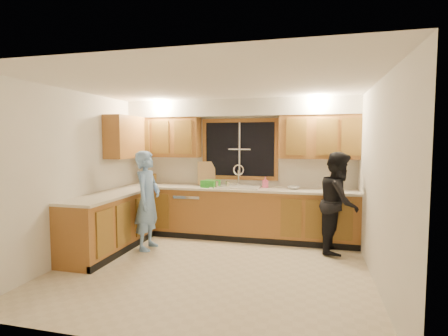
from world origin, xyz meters
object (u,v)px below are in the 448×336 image
object	(u,v)px
stove	(87,232)
woman	(339,202)
sink	(236,190)
knife_block	(153,179)
bowl	(294,188)
dish_crate	(210,184)
soap_bottle	(265,182)
dishwasher	(192,213)
man	(148,200)

from	to	relation	value
stove	woman	size ratio (longest dim) A/B	0.57
stove	woman	xyz separation A→B (m)	(3.54, 1.41, 0.34)
stove	sink	bearing A→B (deg)	45.39
knife_block	bowl	bearing A→B (deg)	-39.02
sink	dish_crate	bearing A→B (deg)	-166.01
stove	soap_bottle	xyz separation A→B (m)	(2.31, 1.92, 0.57)
stove	knife_block	world-z (taller)	knife_block
dishwasher	dish_crate	world-z (taller)	dish_crate
soap_bottle	bowl	xyz separation A→B (m)	(0.51, -0.08, -0.07)
dish_crate	soap_bottle	xyz separation A→B (m)	(0.96, 0.21, 0.03)
stove	knife_block	size ratio (longest dim) A/B	4.52
dishwasher	knife_block	world-z (taller)	knife_block
woman	dish_crate	xyz separation A→B (m)	(-2.19, 0.30, 0.19)
dishwasher	bowl	size ratio (longest dim) A/B	3.85
dish_crate	bowl	distance (m)	1.48
knife_block	man	bearing A→B (deg)	-105.91
dishwasher	bowl	world-z (taller)	bowl
woman	man	bearing A→B (deg)	110.44
stove	dish_crate	distance (m)	2.24
knife_block	soap_bottle	distance (m)	2.20
dishwasher	dish_crate	size ratio (longest dim) A/B	2.98
dishwasher	knife_block	bearing A→B (deg)	171.48
sink	knife_block	world-z (taller)	sink
dish_crate	soap_bottle	distance (m)	0.99
sink	woman	world-z (taller)	woman
woman	knife_block	bearing A→B (deg)	90.70
stove	dishwasher	bearing A→B (deg)	62.31
woman	knife_block	size ratio (longest dim) A/B	7.99
sink	knife_block	xyz separation A→B (m)	(-1.68, 0.11, 0.15)
man	knife_block	bearing A→B (deg)	19.40
bowl	knife_block	bearing A→B (deg)	178.11
stove	man	bearing A→B (deg)	56.53
knife_block	bowl	distance (m)	2.71
dishwasher	soap_bottle	xyz separation A→B (m)	(1.36, 0.11, 0.61)
sink	stove	xyz separation A→B (m)	(-1.80, -1.82, -0.41)
dish_crate	man	bearing A→B (deg)	-132.14
man	dishwasher	bearing A→B (deg)	-24.14
woman	dish_crate	world-z (taller)	woman
dish_crate	woman	bearing A→B (deg)	-7.73
knife_block	bowl	world-z (taller)	knife_block
stove	dish_crate	world-z (taller)	dish_crate
woman	bowl	xyz separation A→B (m)	(-0.72, 0.43, 0.15)
sink	bowl	distance (m)	1.03
dishwasher	man	size ratio (longest dim) A/B	0.51
bowl	dishwasher	bearing A→B (deg)	-178.90
dishwasher	soap_bottle	size ratio (longest dim) A/B	4.16
dish_crate	bowl	xyz separation A→B (m)	(1.47, 0.13, -0.04)
dish_crate	soap_bottle	world-z (taller)	soap_bottle
sink	soap_bottle	size ratio (longest dim) A/B	4.36
soap_bottle	stove	bearing A→B (deg)	-140.23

